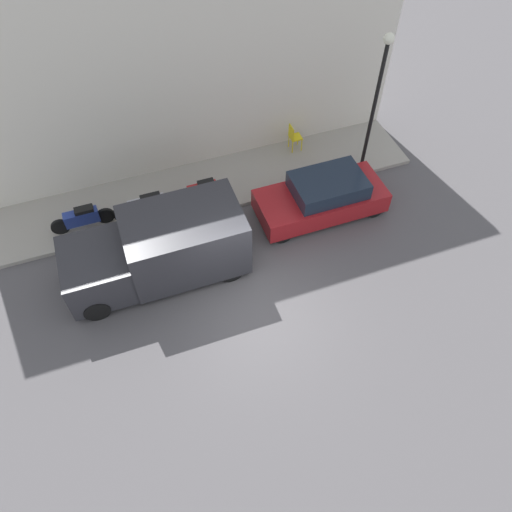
{
  "coord_description": "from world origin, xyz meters",
  "views": [
    {
      "loc": [
        -6.83,
        2.44,
        11.66
      ],
      "look_at": [
        1.35,
        -0.5,
        0.6
      ],
      "focal_mm": 35.0,
      "sensor_mm": 36.0,
      "label": 1
    }
  ],
  "objects_px": {
    "parked_car": "(322,197)",
    "scooter_silver": "(147,205)",
    "motorcycle_blue": "(82,218)",
    "motorcycle_red": "(203,191)",
    "delivery_van": "(158,249)",
    "cafe_chair": "(294,136)",
    "streetlamp": "(378,89)"
  },
  "relations": [
    {
      "from": "motorcycle_red",
      "to": "scooter_silver",
      "type": "relative_size",
      "value": 0.84
    },
    {
      "from": "scooter_silver",
      "to": "delivery_van",
      "type": "bearing_deg",
      "value": 177.61
    },
    {
      "from": "delivery_van",
      "to": "streetlamp",
      "type": "xyz_separation_m",
      "value": [
        2.01,
        -7.41,
        2.11
      ]
    },
    {
      "from": "motorcycle_red",
      "to": "motorcycle_blue",
      "type": "height_order",
      "value": "motorcycle_red"
    },
    {
      "from": "scooter_silver",
      "to": "streetlamp",
      "type": "bearing_deg",
      "value": -91.71
    },
    {
      "from": "delivery_van",
      "to": "scooter_silver",
      "type": "relative_size",
      "value": 2.34
    },
    {
      "from": "scooter_silver",
      "to": "streetlamp",
      "type": "distance_m",
      "value": 7.75
    },
    {
      "from": "parked_car",
      "to": "scooter_silver",
      "type": "relative_size",
      "value": 1.89
    },
    {
      "from": "delivery_van",
      "to": "streetlamp",
      "type": "bearing_deg",
      "value": -74.82
    },
    {
      "from": "motorcycle_blue",
      "to": "motorcycle_red",
      "type": "bearing_deg",
      "value": -92.2
    },
    {
      "from": "parked_car",
      "to": "motorcycle_red",
      "type": "height_order",
      "value": "parked_car"
    },
    {
      "from": "parked_car",
      "to": "scooter_silver",
      "type": "bearing_deg",
      "value": 73.09
    },
    {
      "from": "delivery_van",
      "to": "cafe_chair",
      "type": "height_order",
      "value": "delivery_van"
    },
    {
      "from": "streetlamp",
      "to": "cafe_chair",
      "type": "relative_size",
      "value": 4.79
    },
    {
      "from": "streetlamp",
      "to": "cafe_chair",
      "type": "bearing_deg",
      "value": 49.21
    },
    {
      "from": "streetlamp",
      "to": "delivery_van",
      "type": "bearing_deg",
      "value": 105.18
    },
    {
      "from": "motorcycle_blue",
      "to": "cafe_chair",
      "type": "height_order",
      "value": "cafe_chair"
    },
    {
      "from": "parked_car",
      "to": "delivery_van",
      "type": "relative_size",
      "value": 0.81
    },
    {
      "from": "delivery_van",
      "to": "motorcycle_blue",
      "type": "height_order",
      "value": "delivery_van"
    },
    {
      "from": "delivery_van",
      "to": "cafe_chair",
      "type": "xyz_separation_m",
      "value": [
        3.63,
        -5.54,
        -0.32
      ]
    },
    {
      "from": "motorcycle_blue",
      "to": "scooter_silver",
      "type": "bearing_deg",
      "value": -94.15
    },
    {
      "from": "parked_car",
      "to": "motorcycle_blue",
      "type": "distance_m",
      "value": 7.35
    },
    {
      "from": "parked_car",
      "to": "motorcycle_blue",
      "type": "height_order",
      "value": "parked_car"
    },
    {
      "from": "delivery_van",
      "to": "streetlamp",
      "type": "distance_m",
      "value": 7.96
    },
    {
      "from": "parked_car",
      "to": "scooter_silver",
      "type": "height_order",
      "value": "parked_car"
    },
    {
      "from": "motorcycle_red",
      "to": "scooter_silver",
      "type": "bearing_deg",
      "value": 89.97
    },
    {
      "from": "scooter_silver",
      "to": "motorcycle_blue",
      "type": "height_order",
      "value": "motorcycle_blue"
    },
    {
      "from": "delivery_van",
      "to": "motorcycle_blue",
      "type": "relative_size",
      "value": 2.61
    },
    {
      "from": "scooter_silver",
      "to": "streetlamp",
      "type": "xyz_separation_m",
      "value": [
        -0.22,
        -7.31,
        2.57
      ]
    },
    {
      "from": "scooter_silver",
      "to": "streetlamp",
      "type": "relative_size",
      "value": 0.45
    },
    {
      "from": "motorcycle_red",
      "to": "motorcycle_blue",
      "type": "bearing_deg",
      "value": 87.8
    },
    {
      "from": "motorcycle_blue",
      "to": "parked_car",
      "type": "bearing_deg",
      "value": -103.51
    }
  ]
}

